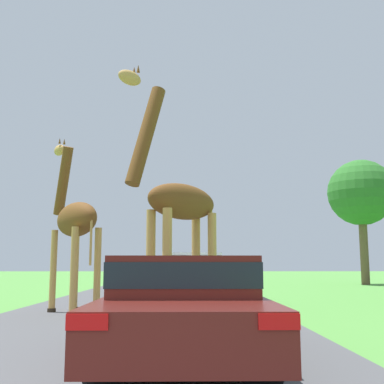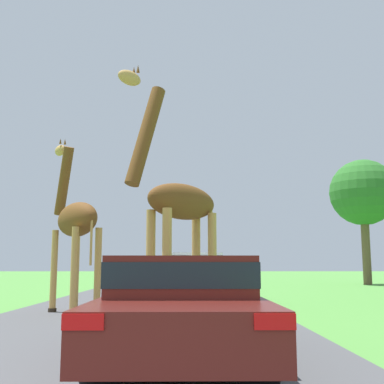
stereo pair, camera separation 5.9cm
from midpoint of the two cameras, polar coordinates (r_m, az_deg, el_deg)
name	(u,v)px [view 1 (the left image)]	position (r m, az deg, el deg)	size (l,w,h in m)	color
road	(166,283)	(31.05, -3.10, -10.74)	(6.84, 120.00, 0.00)	#4C4C4F
giraffe_near_road	(177,207)	(10.39, -1.98, -1.81)	(2.27, 2.31, 5.26)	tan
giraffe_companion	(74,222)	(12.58, -13.89, -3.44)	(1.91, 2.51, 4.69)	tan
car_lead_maroon	(183,303)	(6.46, -1.29, -13.01)	(1.94, 4.72, 1.30)	#561914
car_queue_right	(194,277)	(15.17, 0.16, -9.99)	(1.74, 4.69, 1.54)	silver
car_queue_left	(132,272)	(28.30, -7.23, -9.38)	(1.94, 4.56, 1.42)	silver
tree_left_edge	(361,193)	(30.89, 19.36, -0.15)	(3.98, 3.98, 7.49)	brown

